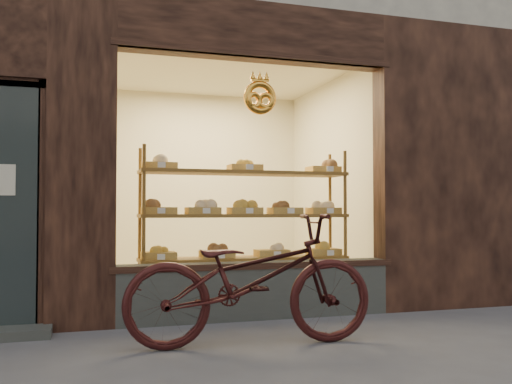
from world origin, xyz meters
name	(u,v)px	position (x,y,z in m)	size (l,w,h in m)	color
display_shelf	(245,230)	(0.45, 2.55, 0.85)	(2.20, 0.45, 1.70)	brown
bicycle	(250,279)	(0.07, 1.06, 0.51)	(0.68, 1.96, 1.03)	black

